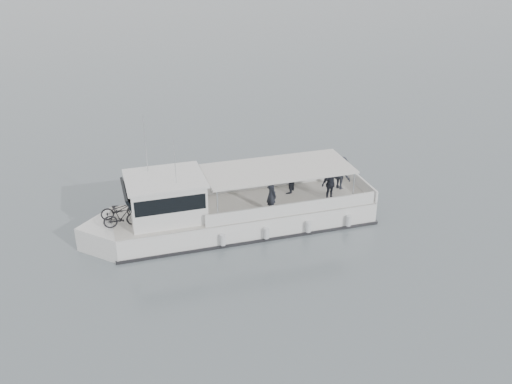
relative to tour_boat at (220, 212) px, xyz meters
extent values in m
plane|color=#566165|center=(4.74, -3.45, -0.87)|extent=(1400.00, 1400.00, 0.00)
cube|color=white|center=(1.10, 0.07, -0.46)|extent=(11.25, 3.68, 1.20)
cube|color=white|center=(-4.42, -0.30, -0.46)|extent=(3.00, 3.00, 1.20)
cube|color=beige|center=(1.10, 0.07, 0.14)|extent=(11.25, 3.68, 0.06)
cube|color=black|center=(1.10, 0.07, -0.82)|extent=(11.44, 3.81, 0.17)
cube|color=white|center=(2.67, 1.60, 0.42)|extent=(7.38, 0.58, 0.55)
cube|color=white|center=(2.86, -1.24, 0.42)|extent=(7.38, 0.58, 0.55)
cube|color=white|center=(6.58, 0.44, 0.42)|extent=(0.29, 2.95, 0.55)
cube|color=white|center=(-2.21, -0.15, 0.98)|extent=(3.11, 2.68, 1.66)
cube|color=black|center=(-3.64, -0.24, 1.11)|extent=(0.67, 2.34, 1.07)
cube|color=black|center=(-2.21, -0.15, 1.25)|extent=(2.93, 2.71, 0.65)
cube|color=white|center=(-2.21, -0.15, 1.85)|extent=(3.31, 2.88, 0.09)
cube|color=silver|center=(2.58, 0.17, 1.67)|extent=(6.45, 3.18, 0.07)
cylinder|color=silver|center=(-0.29, -1.32, 0.91)|extent=(0.06, 0.06, 1.52)
cylinder|color=silver|center=(-0.46, 1.26, 0.91)|extent=(0.06, 0.06, 1.52)
cylinder|color=silver|center=(5.61, -0.92, 0.91)|extent=(0.06, 0.06, 1.52)
cylinder|color=silver|center=(5.44, 1.66, 0.91)|extent=(0.06, 0.06, 1.52)
cylinder|color=silver|center=(-2.82, 0.64, 3.05)|extent=(0.03, 0.03, 2.40)
cylinder|color=silver|center=(-1.80, -0.77, 2.87)|extent=(0.03, 0.03, 2.03)
cylinder|color=silver|center=(-0.17, -1.64, -0.41)|extent=(0.24, 0.24, 0.46)
cylinder|color=silver|center=(1.67, -1.52, -0.41)|extent=(0.24, 0.24, 0.46)
cylinder|color=silver|center=(3.51, -1.40, -0.41)|extent=(0.24, 0.24, 0.46)
cylinder|color=silver|center=(5.36, -1.27, -0.41)|extent=(0.24, 0.24, 0.46)
imported|color=black|center=(-4.08, 0.10, 0.56)|extent=(1.62, 0.66, 0.83)
imported|color=black|center=(-4.03, -0.64, 0.58)|extent=(1.48, 0.51, 0.88)
imported|color=#22252E|center=(2.08, -0.70, 0.92)|extent=(0.54, 0.66, 1.55)
imported|color=#22252E|center=(3.27, 0.86, 0.92)|extent=(0.91, 0.95, 1.55)
imported|color=#22252E|center=(4.82, -0.24, 0.92)|extent=(0.98, 0.68, 1.55)
imported|color=#22252E|center=(5.68, 0.75, 0.92)|extent=(0.99, 1.16, 1.55)
camera|label=1|loc=(-3.35, -21.21, 11.28)|focal=40.00mm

